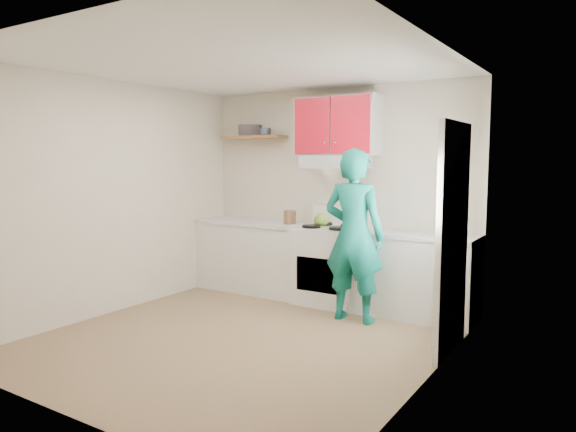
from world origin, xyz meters
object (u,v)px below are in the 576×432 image
Objects in this scene: stove at (330,265)px; person at (354,236)px; kettle at (321,220)px; crock at (290,218)px; tin at (265,132)px.

person is at bearing -42.07° from stove.
crock is at bearing -176.24° from kettle.
stove is 0.56m from kettle.
crock is (-0.44, -0.01, -0.00)m from kettle.
stove is at bearing -8.56° from kettle.
tin is 1.41m from kettle.
crock is (0.46, -0.11, -1.09)m from tin.
person is (1.58, -0.62, -1.16)m from tin.
tin reaches higher than crock.
crock reaches higher than stove.
kettle is 0.10× the size of person.
tin is at bearing 166.39° from crock.
kettle is (-0.15, 0.03, 0.54)m from stove.
crock is (-0.59, 0.02, 0.54)m from stove.
person reaches higher than stove.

